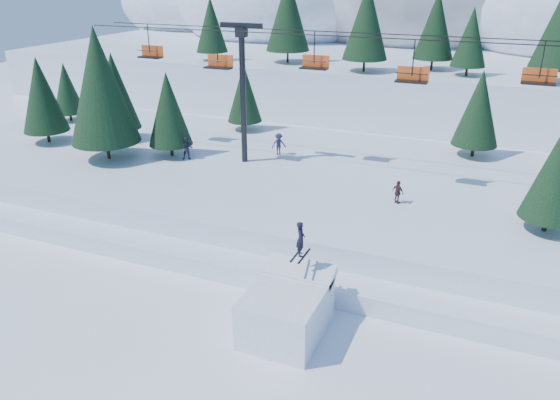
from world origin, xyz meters
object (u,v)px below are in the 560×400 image
at_px(chairlift, 385,83).
at_px(banner_near, 460,326).
at_px(banner_far, 455,321).
at_px(jump_kicker, 287,309).

bearing_deg(chairlift, banner_near, -60.93).
xyz_separation_m(banner_near, banner_far, (-0.27, 0.33, 0.00)).
relative_size(jump_kicker, banner_far, 1.84).
bearing_deg(banner_far, banner_near, -51.32).
height_order(banner_near, banner_far, same).
bearing_deg(jump_kicker, chairlift, 87.81).
bearing_deg(banner_near, chairlift, 119.07).
bearing_deg(jump_kicker, banner_near, 20.16).
height_order(jump_kicker, banner_far, jump_kicker).
height_order(jump_kicker, banner_near, jump_kicker).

